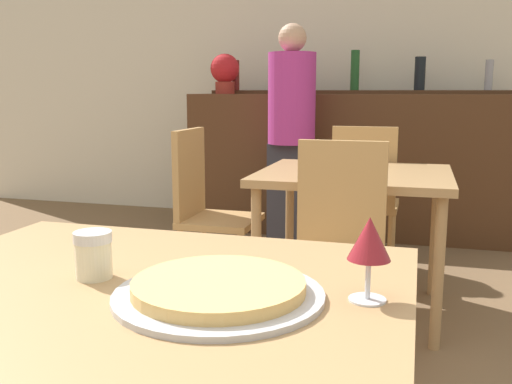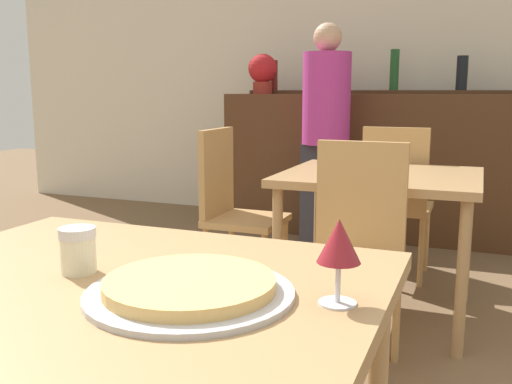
{
  "view_description": "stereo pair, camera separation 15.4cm",
  "coord_description": "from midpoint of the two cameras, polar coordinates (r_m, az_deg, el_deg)",
  "views": [
    {
      "loc": [
        0.53,
        -0.98,
        1.15
      ],
      "look_at": [
        0.09,
        0.55,
        0.87
      ],
      "focal_mm": 40.0,
      "sensor_mm": 36.0,
      "label": 1
    },
    {
      "loc": [
        0.68,
        -0.93,
        1.15
      ],
      "look_at": [
        0.09,
        0.55,
        0.87
      ],
      "focal_mm": 40.0,
      "sensor_mm": 36.0,
      "label": 2
    }
  ],
  "objects": [
    {
      "name": "wall_back",
      "position": [
        5.14,
        9.5,
        12.74
      ],
      "size": [
        8.0,
        0.05,
        2.8
      ],
      "color": "silver",
      "rests_on": "ground_plane"
    },
    {
      "name": "dining_table_near",
      "position": [
        1.22,
        -15.42,
        -12.64
      ],
      "size": [
        1.08,
        0.87,
        0.77
      ],
      "color": "#A87F51",
      "rests_on": "ground_plane"
    },
    {
      "name": "dining_table_far",
      "position": [
        2.95,
        8.33,
        0.38
      ],
      "size": [
        0.96,
        0.85,
        0.74
      ],
      "color": "#A87F51",
      "rests_on": "ground_plane"
    },
    {
      "name": "bar_counter",
      "position": [
        4.67,
        8.48,
        2.75
      ],
      "size": [
        2.6,
        0.56,
        1.12
      ],
      "color": "#4C2D19",
      "rests_on": "ground_plane"
    },
    {
      "name": "bar_back_shelf",
      "position": [
        4.77,
        8.86,
        10.36
      ],
      "size": [
        2.39,
        0.24,
        0.35
      ],
      "color": "#4C2D19",
      "rests_on": "bar_counter"
    },
    {
      "name": "chair_far_side_front",
      "position": [
        2.41,
        6.33,
        -4.81
      ],
      "size": [
        0.4,
        0.4,
        0.94
      ],
      "color": "tan",
      "rests_on": "ground_plane"
    },
    {
      "name": "chair_far_side_back",
      "position": [
        3.55,
        9.58,
        -0.05
      ],
      "size": [
        0.4,
        0.4,
        0.94
      ],
      "rotation": [
        0.0,
        0.0,
        3.14
      ],
      "color": "tan",
      "rests_on": "ground_plane"
    },
    {
      "name": "chair_far_side_left",
      "position": [
        3.18,
        -6.41,
        -1.14
      ],
      "size": [
        0.4,
        0.4,
        0.94
      ],
      "rotation": [
        0.0,
        0.0,
        1.57
      ],
      "color": "tan",
      "rests_on": "ground_plane"
    },
    {
      "name": "pizza_tray",
      "position": [
        1.09,
        -7.86,
        -9.73
      ],
      "size": [
        0.4,
        0.4,
        0.04
      ],
      "color": "#B7B7BC",
      "rests_on": "dining_table_near"
    },
    {
      "name": "cheese_shaker",
      "position": [
        1.25,
        -19.4,
        -5.96
      ],
      "size": [
        0.08,
        0.08,
        0.1
      ],
      "color": "beige",
      "rests_on": "dining_table_near"
    },
    {
      "name": "person_standing",
      "position": [
        4.14,
        2.5,
        6.24
      ],
      "size": [
        0.34,
        0.34,
        1.62
      ],
      "color": "#2D2D38",
      "rests_on": "ground_plane"
    },
    {
      "name": "wine_glass",
      "position": [
        1.05,
        7.15,
        -4.95
      ],
      "size": [
        0.08,
        0.08,
        0.16
      ],
      "color": "silver",
      "rests_on": "dining_table_near"
    },
    {
      "name": "potted_plant",
      "position": [
        4.84,
        -4.07,
        11.93
      ],
      "size": [
        0.24,
        0.24,
        0.33
      ],
      "color": "maroon",
      "rests_on": "bar_counter"
    }
  ]
}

